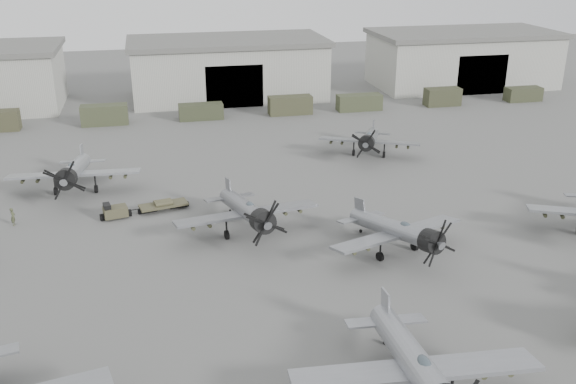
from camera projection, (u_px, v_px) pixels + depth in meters
name	position (u px, v px, depth m)	size (l,w,h in m)	color
ground	(355.00, 316.00, 41.22)	(220.00, 220.00, 0.00)	#61615E
hangar_center	(228.00, 68.00, 95.77)	(29.00, 14.80, 8.70)	#B5B5A9
hangar_right	(462.00, 58.00, 103.33)	(29.00, 14.80, 8.70)	#B5B5A9
support_truck_2	(105.00, 115.00, 82.56)	(5.88, 2.20, 2.57)	#3C422B
support_truck_3	(201.00, 112.00, 85.12)	(5.83, 2.20, 2.06)	#373C27
support_truck_4	(290.00, 105.00, 87.46)	(5.91, 2.20, 2.48)	#3D3F29
support_truck_5	(359.00, 102.00, 89.48)	(6.24, 2.20, 2.20)	#3D432B
support_truck_6	(442.00, 97.00, 91.91)	(5.07, 2.20, 2.51)	#373A26
support_truck_7	(523.00, 94.00, 94.56)	(5.28, 2.20, 2.02)	#373B26
aircraft_near_1	(418.00, 369.00, 32.44)	(13.13, 11.82, 5.24)	#94969C
aircraft_mid_1	(248.00, 211.00, 51.50)	(12.03, 10.83, 4.77)	gray
aircraft_mid_2	(400.00, 231.00, 48.28)	(11.26, 10.14, 4.52)	gray
aircraft_far_0	(73.00, 172.00, 59.92)	(12.29, 11.06, 4.91)	#9B9EA3
aircraft_far_1	(369.00, 139.00, 70.21)	(10.85, 9.84, 4.45)	gray
tug_trailer	(134.00, 209.00, 55.98)	(7.44, 2.91, 1.47)	#48452F
ground_crew	(13.00, 217.00, 53.94)	(0.57, 0.37, 1.56)	#464B31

